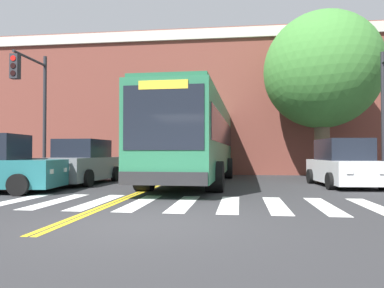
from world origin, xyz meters
The scene contains 11 objects.
ground_plane centered at (0.00, 0.00, 0.00)m, with size 120.00×120.00×0.00m, color #303033.
crosswalk centered at (0.95, 2.76, 0.00)m, with size 10.71×3.17×0.01m.
lane_line_yellow_inner centered at (-1.51, 16.76, 0.00)m, with size 0.12×36.00×0.01m, color gold.
lane_line_yellow_outer centered at (-1.35, 16.76, 0.00)m, with size 0.12×36.00×0.01m, color gold.
city_bus centered at (-0.13, 9.38, 1.92)m, with size 3.09×12.49×3.51m.
car_grey_near_lane centered at (-4.74, 8.19, 0.83)m, with size 2.20×4.69×1.83m.
car_white_far_lane centered at (5.67, 8.24, 0.83)m, with size 2.24×4.31×1.80m.
car_tan_behind_bus centered at (-1.03, 18.62, 0.84)m, with size 2.18×4.10×1.84m.
traffic_light_far_corner centered at (-7.22, 8.74, 3.83)m, with size 0.35×2.67×5.78m.
street_tree_curbside_large centered at (5.74, 12.23, 5.28)m, with size 7.22×7.68×8.13m.
building_facade centered at (-2.49, 18.70, 4.33)m, with size 34.00×7.35×8.64m.
Camera 1 is at (1.79, -6.60, 1.29)m, focal length 35.00 mm.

